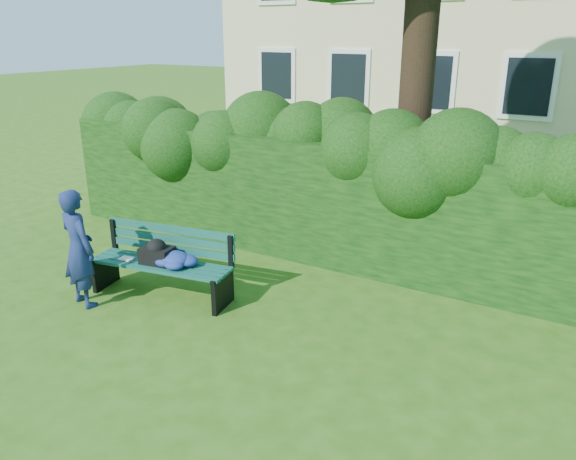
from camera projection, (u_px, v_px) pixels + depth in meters
The scene contains 4 objects.
ground at pixel (263, 318), 6.80m from camera, with size 80.00×80.00×0.00m, color #2D5712.
hedge at pixel (344, 202), 8.27m from camera, with size 10.00×1.00×1.80m.
park_bench at pixel (165, 260), 7.21m from camera, with size 1.94×0.87×0.89m.
man_reading at pixel (79, 248), 6.91m from camera, with size 0.55×0.36×1.51m, color navy.
Camera 1 is at (3.37, -5.03, 3.29)m, focal length 35.00 mm.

